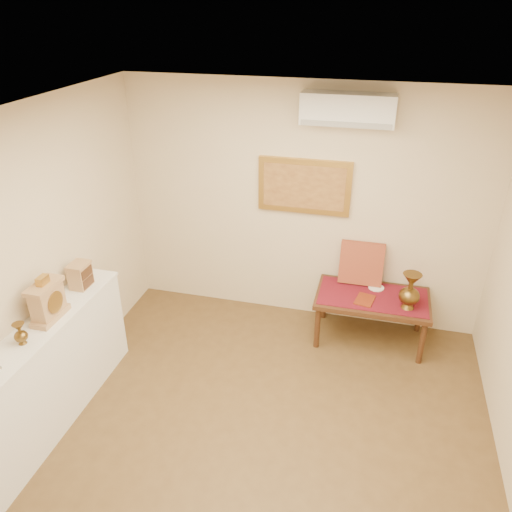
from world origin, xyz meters
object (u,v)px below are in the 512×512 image
(wooden_chest, at_px, (80,275))
(low_table, at_px, (372,302))
(brass_urn_tall, at_px, (411,287))
(display_ledge, at_px, (50,373))
(mantel_clock, at_px, (48,301))

(wooden_chest, relative_size, low_table, 0.20)
(low_table, bearing_deg, brass_urn_tall, -20.94)
(display_ledge, bearing_deg, mantel_clock, 80.07)
(mantel_clock, height_order, low_table, mantel_clock)
(brass_urn_tall, bearing_deg, low_table, 159.06)
(display_ledge, height_order, mantel_clock, mantel_clock)
(display_ledge, relative_size, mantel_clock, 4.93)
(wooden_chest, height_order, low_table, wooden_chest)
(mantel_clock, relative_size, wooden_chest, 1.68)
(brass_urn_tall, bearing_deg, mantel_clock, -151.99)
(brass_urn_tall, height_order, low_table, brass_urn_tall)
(brass_urn_tall, distance_m, mantel_clock, 3.42)
(brass_urn_tall, distance_m, display_ledge, 3.51)
(display_ledge, bearing_deg, low_table, 35.10)
(brass_urn_tall, bearing_deg, wooden_chest, -160.63)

